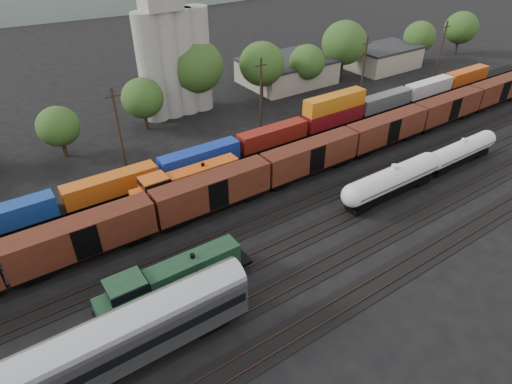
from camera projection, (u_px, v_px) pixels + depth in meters
ground at (283, 213)px, 53.00m from camera, size 600.00×600.00×0.00m
tracks at (283, 213)px, 52.97m from camera, size 180.00×33.20×0.20m
green_locomotive at (168, 280)px, 40.00m from camera, size 15.65×2.76×4.14m
tank_car_a at (392, 180)px, 54.54m from camera, size 16.99×3.04×4.45m
tank_car_b at (461, 151)px, 61.68m from camera, size 15.09×2.70×3.96m
passenger_coach at (87, 355)px, 31.76m from camera, size 26.64×3.29×6.05m
orange_locomotive at (185, 182)px, 54.72m from camera, size 16.15×2.69×4.04m
boxcar_string at (310, 156)px, 58.73m from camera, size 169.00×2.90×4.20m
container_wall at (158, 168)px, 57.43m from camera, size 160.00×2.60×5.80m
grain_silo at (173, 51)px, 73.17m from camera, size 13.40×5.00×29.00m
industrial_sheds at (196, 97)px, 79.02m from camera, size 119.38×17.26×5.10m
tree_band at (148, 85)px, 71.98m from camera, size 167.48×20.31×12.66m
utility_poles at (196, 109)px, 64.75m from camera, size 122.20×0.36×12.00m
distant_hills at (49, 15)px, 254.80m from camera, size 860.00×286.00×130.00m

